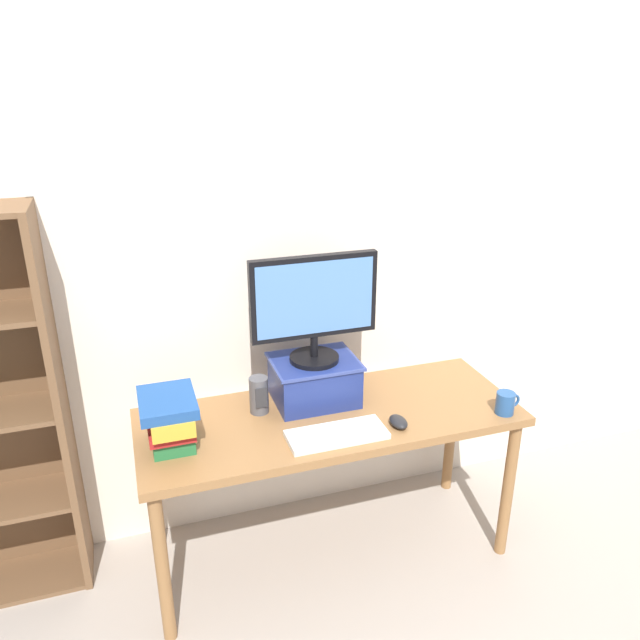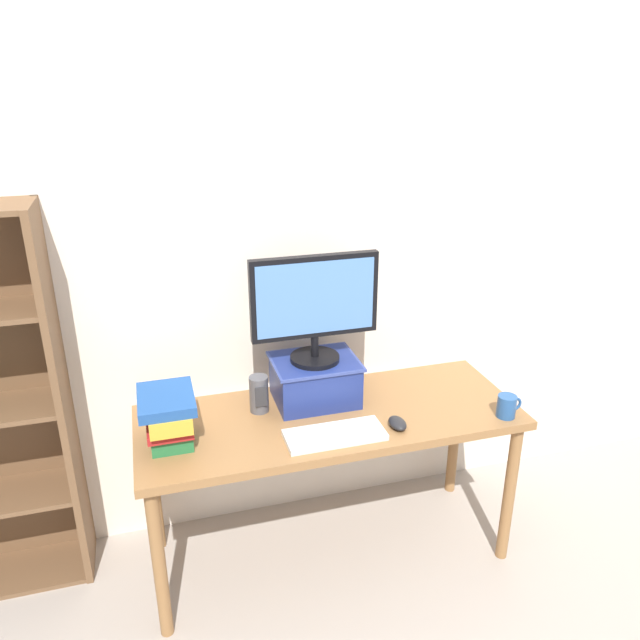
{
  "view_description": "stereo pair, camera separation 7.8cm",
  "coord_description": "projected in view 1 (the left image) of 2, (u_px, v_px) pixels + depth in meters",
  "views": [
    {
      "loc": [
        -0.74,
        -2.09,
        2.02
      ],
      "look_at": [
        -0.03,
        0.05,
        1.11
      ],
      "focal_mm": 35.0,
      "sensor_mm": 36.0,
      "label": 1
    },
    {
      "loc": [
        -0.66,
        -2.12,
        2.02
      ],
      "look_at": [
        -0.03,
        0.05,
        1.11
      ],
      "focal_mm": 35.0,
      "sensor_mm": 36.0,
      "label": 2
    }
  ],
  "objects": [
    {
      "name": "desk_speaker",
      "position": [
        259.0,
        395.0,
        2.54
      ],
      "size": [
        0.08,
        0.08,
        0.16
      ],
      "color": "#4C4C51",
      "rests_on": "desk"
    },
    {
      "name": "riser_box",
      "position": [
        314.0,
        379.0,
        2.62
      ],
      "size": [
        0.36,
        0.29,
        0.19
      ],
      "color": "navy",
      "rests_on": "desk"
    },
    {
      "name": "back_wall",
      "position": [
        300.0,
        248.0,
        2.69
      ],
      "size": [
        7.0,
        0.08,
        2.6
      ],
      "color": "beige",
      "rests_on": "ground_plane"
    },
    {
      "name": "computer_mouse",
      "position": [
        398.0,
        422.0,
        2.46
      ],
      "size": [
        0.06,
        0.1,
        0.04
      ],
      "color": "black",
      "rests_on": "desk"
    },
    {
      "name": "desk",
      "position": [
        330.0,
        430.0,
        2.58
      ],
      "size": [
        1.56,
        0.59,
        0.71
      ],
      "color": "olive",
      "rests_on": "ground_plane"
    },
    {
      "name": "coffee_mug",
      "position": [
        506.0,
        403.0,
        2.54
      ],
      "size": [
        0.11,
        0.08,
        0.09
      ],
      "color": "#234C84",
      "rests_on": "desk"
    },
    {
      "name": "book_stack",
      "position": [
        170.0,
        419.0,
        2.3
      ],
      "size": [
        0.2,
        0.27,
        0.2
      ],
      "color": "#236B38",
      "rests_on": "desk"
    },
    {
      "name": "ground_plane",
      "position": [
        329.0,
        550.0,
        2.82
      ],
      "size": [
        12.0,
        12.0,
        0.0
      ],
      "primitive_type": "plane",
      "color": "#9E9389"
    },
    {
      "name": "keyboard",
      "position": [
        337.0,
        434.0,
        2.38
      ],
      "size": [
        0.38,
        0.16,
        0.02
      ],
      "color": "silver",
      "rests_on": "desk"
    },
    {
      "name": "computer_monitor",
      "position": [
        314.0,
        304.0,
        2.49
      ],
      "size": [
        0.52,
        0.21,
        0.45
      ],
      "color": "black",
      "rests_on": "riser_box"
    }
  ]
}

